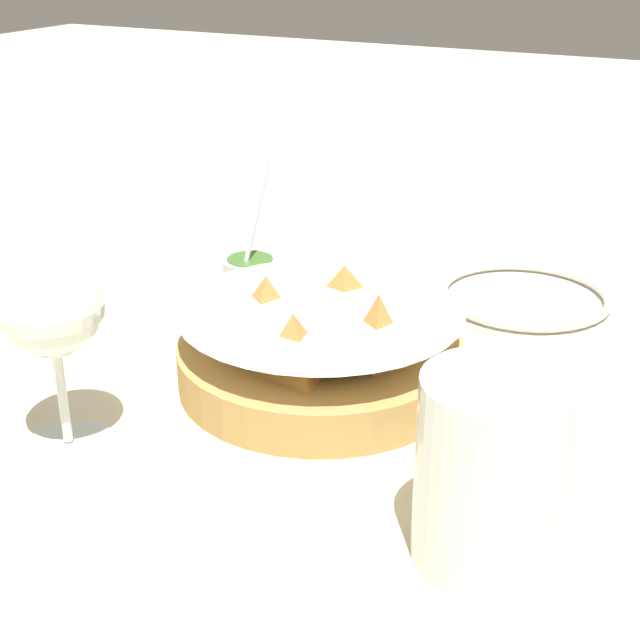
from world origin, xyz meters
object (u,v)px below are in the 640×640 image
at_px(sauce_cup, 251,274).
at_px(beer_mug, 492,476).
at_px(side_plate, 524,298).
at_px(food_basket, 319,347).
at_px(wine_glass, 51,311).

distance_m(sauce_cup, beer_mug, 0.44).
bearing_deg(sauce_cup, side_plate, -68.81).
xyz_separation_m(food_basket, side_plate, (0.23, -0.11, -0.02)).
relative_size(sauce_cup, beer_mug, 0.96).
bearing_deg(side_plate, beer_mug, -168.30).
relative_size(beer_mug, side_plate, 0.77).
xyz_separation_m(beer_mug, side_plate, (0.38, 0.08, -0.05)).
xyz_separation_m(food_basket, beer_mug, (-0.15, -0.19, 0.02)).
bearing_deg(beer_mug, side_plate, 11.70).
distance_m(beer_mug, side_plate, 0.39).
bearing_deg(food_basket, sauce_cup, 47.31).
bearing_deg(food_basket, side_plate, -24.91).
distance_m(sauce_cup, wine_glass, 0.31).
relative_size(food_basket, side_plate, 1.35).
relative_size(sauce_cup, side_plate, 0.74).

